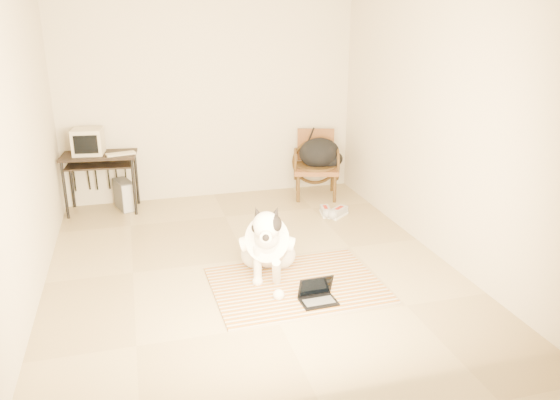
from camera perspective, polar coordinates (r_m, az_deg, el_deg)
name	(u,v)px	position (r m, az deg, el deg)	size (l,w,h in m)	color
floor	(247,259)	(5.82, -3.48, -6.21)	(4.50, 4.50, 0.00)	tan
wall_back	(210,100)	(7.56, -7.33, 10.33)	(4.50, 4.50, 0.00)	beige
wall_front	(321,211)	(3.29, 4.33, -1.14)	(4.50, 4.50, 0.00)	beige
wall_left	(23,147)	(5.36, -25.26, 5.04)	(4.50, 4.50, 0.00)	beige
wall_right	(427,123)	(6.10, 15.12, 7.72)	(4.50, 4.50, 0.00)	beige
rug	(296,285)	(5.29, 1.72, -8.83)	(1.61, 1.25, 0.02)	#B45C11
dog	(268,244)	(5.34, -1.29, -4.66)	(0.60, 1.16, 0.84)	white
laptop	(317,295)	(4.98, 3.92, -9.90)	(0.33, 0.25, 0.23)	black
computer_desk	(100,162)	(7.35, -18.33, 3.74)	(0.97, 0.60, 0.77)	black
crt_monitor	(88,142)	(7.34, -19.42, 5.79)	(0.40, 0.39, 0.32)	#BCAF93
desk_keyboard	(121,154)	(7.21, -16.31, 4.65)	(0.36, 0.13, 0.02)	#BCAF93
pc_tower	(124,195)	(7.49, -15.95, 0.53)	(0.28, 0.44, 0.39)	#535356
rattan_chair	(316,164)	(7.68, 3.77, 3.78)	(0.74, 0.73, 0.92)	brown
backpack	(321,154)	(7.60, 4.34, 4.81)	(0.61, 0.47, 0.42)	black
sneaker_left	(326,211)	(7.06, 4.78, -1.19)	(0.16, 0.30, 0.10)	white
sneaker_right	(338,213)	(7.02, 6.10, -1.31)	(0.33, 0.30, 0.11)	white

